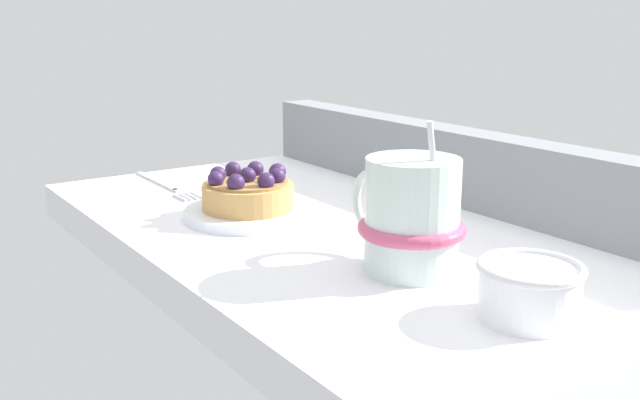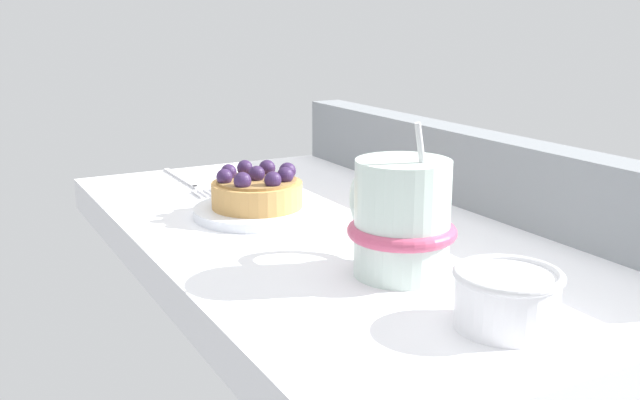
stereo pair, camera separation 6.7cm
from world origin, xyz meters
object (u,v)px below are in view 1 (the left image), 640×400
at_px(dessert_plate, 249,213).
at_px(raspberry_tart, 248,192).
at_px(sugar_bowl, 529,289).
at_px(dessert_fork, 165,184).
at_px(coffee_mug, 410,217).

bearing_deg(dessert_plate, raspberry_tart, 123.10).
distance_m(raspberry_tart, sugar_bowl, 0.34).
height_order(raspberry_tart, dessert_fork, raspberry_tart).
distance_m(raspberry_tart, coffee_mug, 0.22).
height_order(coffee_mug, sugar_bowl, coffee_mug).
bearing_deg(dessert_fork, raspberry_tart, 5.32).
xyz_separation_m(dessert_fork, sugar_bowl, (0.52, 0.05, 0.02)).
xyz_separation_m(dessert_plate, sugar_bowl, (0.34, 0.03, 0.02)).
height_order(dessert_fork, sugar_bowl, sugar_bowl).
relative_size(dessert_fork, sugar_bowl, 2.34).
distance_m(dessert_fork, sugar_bowl, 0.52).
relative_size(coffee_mug, dessert_fork, 0.73).
height_order(coffee_mug, dessert_fork, coffee_mug).
distance_m(dessert_plate, sugar_bowl, 0.34).
distance_m(dessert_plate, coffee_mug, 0.22).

